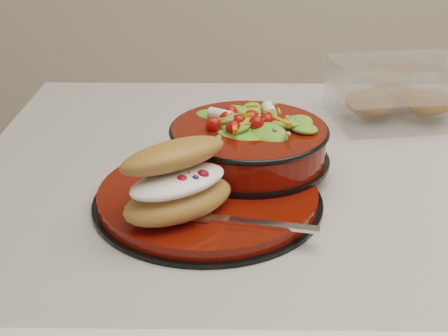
{
  "coord_description": "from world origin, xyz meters",
  "views": [
    {
      "loc": [
        -0.25,
        -0.8,
        1.29
      ],
      "look_at": [
        -0.26,
        -0.09,
        0.94
      ],
      "focal_mm": 50.0,
      "sensor_mm": 36.0,
      "label": 1
    }
  ],
  "objects_px": {
    "croissant": "(179,181)",
    "dinner_plate": "(208,196)",
    "pastry_box": "(399,93)",
    "fork": "(242,221)",
    "salad_bowl": "(249,137)"
  },
  "relations": [
    {
      "from": "fork",
      "to": "pastry_box",
      "type": "height_order",
      "value": "pastry_box"
    },
    {
      "from": "croissant",
      "to": "fork",
      "type": "height_order",
      "value": "croissant"
    },
    {
      "from": "croissant",
      "to": "pastry_box",
      "type": "bearing_deg",
      "value": 9.02
    },
    {
      "from": "fork",
      "to": "pastry_box",
      "type": "relative_size",
      "value": 0.7
    },
    {
      "from": "croissant",
      "to": "dinner_plate",
      "type": "bearing_deg",
      "value": 23.36
    },
    {
      "from": "dinner_plate",
      "to": "salad_bowl",
      "type": "bearing_deg",
      "value": 58.56
    },
    {
      "from": "salad_bowl",
      "to": "pastry_box",
      "type": "distance_m",
      "value": 0.33
    },
    {
      "from": "dinner_plate",
      "to": "pastry_box",
      "type": "bearing_deg",
      "value": 44.38
    },
    {
      "from": "dinner_plate",
      "to": "salad_bowl",
      "type": "distance_m",
      "value": 0.11
    },
    {
      "from": "fork",
      "to": "pastry_box",
      "type": "distance_m",
      "value": 0.46
    },
    {
      "from": "dinner_plate",
      "to": "croissant",
      "type": "xyz_separation_m",
      "value": [
        -0.03,
        -0.06,
        0.05
      ]
    },
    {
      "from": "salad_bowl",
      "to": "fork",
      "type": "bearing_deg",
      "value": -93.81
    },
    {
      "from": "dinner_plate",
      "to": "pastry_box",
      "type": "xyz_separation_m",
      "value": [
        0.31,
        0.3,
        0.03
      ]
    },
    {
      "from": "pastry_box",
      "to": "fork",
      "type": "bearing_deg",
      "value": -134.27
    },
    {
      "from": "fork",
      "to": "pastry_box",
      "type": "bearing_deg",
      "value": -23.17
    }
  ]
}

